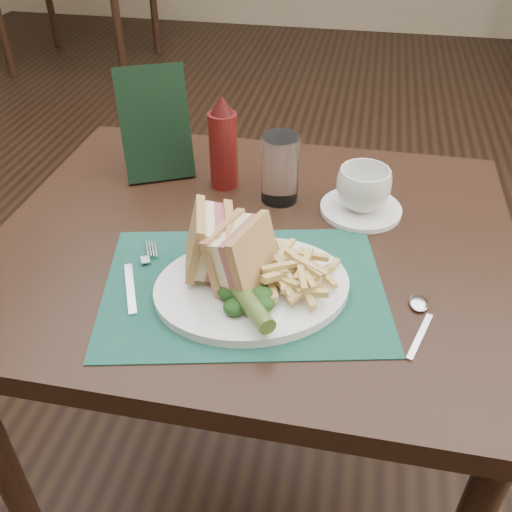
{
  "coord_description": "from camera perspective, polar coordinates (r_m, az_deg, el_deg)",
  "views": [
    {
      "loc": [
        0.16,
        -1.3,
        1.33
      ],
      "look_at": [
        0.03,
        -0.62,
        0.8
      ],
      "focal_mm": 40.0,
      "sensor_mm": 36.0,
      "label": 1
    }
  ],
  "objects": [
    {
      "name": "saucer",
      "position": [
        1.08,
        10.43,
        4.63
      ],
      "size": [
        0.17,
        0.17,
        0.01
      ],
      "primitive_type": "cylinder",
      "rotation": [
        0.0,
        0.0,
        0.16
      ],
      "color": "white",
      "rests_on": "table_main"
    },
    {
      "name": "coffee_cup",
      "position": [
        1.05,
        10.69,
        6.64
      ],
      "size": [
        0.14,
        0.14,
        0.08
      ],
      "primitive_type": "imported",
      "rotation": [
        0.0,
        0.0,
        0.53
      ],
      "color": "white",
      "rests_on": "saucer"
    },
    {
      "name": "ketchup_bottle",
      "position": [
        1.1,
        -3.32,
        11.32
      ],
      "size": [
        0.06,
        0.06,
        0.19
      ],
      "primitive_type": null,
      "rotation": [
        0.0,
        0.0,
        -0.19
      ],
      "color": "#58100F",
      "rests_on": "table_main"
    },
    {
      "name": "wall_back",
      "position": [
        4.98,
        9.59,
        21.38
      ],
      "size": [
        6.0,
        0.0,
        6.0
      ],
      "primitive_type": "plane",
      "rotation": [
        1.57,
        0.0,
        0.0
      ],
      "color": "tan",
      "rests_on": "ground"
    },
    {
      "name": "drinking_glass",
      "position": [
        1.07,
        2.42,
        8.71
      ],
      "size": [
        0.07,
        0.07,
        0.13
      ],
      "primitive_type": "cylinder",
      "rotation": [
        0.0,
        0.0,
        -0.01
      ],
      "color": "white",
      "rests_on": "table_main"
    },
    {
      "name": "check_presenter",
      "position": [
        1.16,
        -10.07,
        12.86
      ],
      "size": [
        0.16,
        0.13,
        0.21
      ],
      "primitive_type": "cube",
      "rotation": [
        -0.31,
        0.0,
        0.45
      ],
      "color": "black",
      "rests_on": "table_main"
    },
    {
      "name": "plate",
      "position": [
        0.87,
        -0.38,
        -3.13
      ],
      "size": [
        0.37,
        0.34,
        0.01
      ],
      "primitive_type": null,
      "rotation": [
        0.0,
        0.0,
        0.4
      ],
      "color": "white",
      "rests_on": "placemat"
    },
    {
      "name": "spoon",
      "position": [
        0.85,
        16.05,
        -6.41
      ],
      "size": [
        0.08,
        0.15,
        0.01
      ],
      "primitive_type": null,
      "rotation": [
        0.0,
        0.0,
        -0.32
      ],
      "color": "silver",
      "rests_on": "table_main"
    },
    {
      "name": "sandwich_half_a",
      "position": [
        0.87,
        -6.09,
        1.42
      ],
      "size": [
        0.1,
        0.12,
        0.1
      ],
      "primitive_type": null,
      "rotation": [
        0.0,
        0.24,
        0.28
      ],
      "color": "tan",
      "rests_on": "plate"
    },
    {
      "name": "placemat",
      "position": [
        0.89,
        -1.19,
        -3.17
      ],
      "size": [
        0.49,
        0.4,
        0.0
      ],
      "primitive_type": "cube",
      "rotation": [
        0.0,
        0.0,
        0.22
      ],
      "color": "#174B3E",
      "rests_on": "table_main"
    },
    {
      "name": "sandwich_half_b",
      "position": [
        0.85,
        -2.64,
        0.6
      ],
      "size": [
        0.11,
        0.12,
        0.11
      ],
      "primitive_type": null,
      "rotation": [
        0.0,
        -0.24,
        -0.32
      ],
      "color": "tan",
      "rests_on": "plate"
    },
    {
      "name": "kale_garnish",
      "position": [
        0.82,
        -0.77,
        -4.29
      ],
      "size": [
        0.11,
        0.08,
        0.03
      ],
      "primitive_type": null,
      "color": "#153613",
      "rests_on": "plate"
    },
    {
      "name": "pickle_spear",
      "position": [
        0.8,
        -0.77,
        -4.6
      ],
      "size": [
        0.09,
        0.11,
        0.03
      ],
      "primitive_type": "cylinder",
      "rotation": [
        1.54,
        0.0,
        0.66
      ],
      "color": "#456125",
      "rests_on": "plate"
    },
    {
      "name": "table_main",
      "position": [
        1.25,
        -0.24,
        -12.18
      ],
      "size": [
        0.9,
        0.75,
        0.75
      ],
      "primitive_type": null,
      "color": "black",
      "rests_on": "ground"
    },
    {
      "name": "fries_pile",
      "position": [
        0.86,
        4.34,
        -1.29
      ],
      "size": [
        0.18,
        0.2,
        0.05
      ],
      "primitive_type": null,
      "color": "#DABC6D",
      "rests_on": "plate"
    },
    {
      "name": "fork",
      "position": [
        0.92,
        -11.81,
        -1.79
      ],
      "size": [
        0.1,
        0.17,
        0.01
      ],
      "primitive_type": null,
      "rotation": [
        0.0,
        0.0,
        0.43
      ],
      "color": "silver",
      "rests_on": "placemat"
    },
    {
      "name": "floor",
      "position": [
        1.86,
        2.87,
        -8.19
      ],
      "size": [
        7.0,
        7.0,
        0.0
      ],
      "primitive_type": "plane",
      "color": "black",
      "rests_on": "ground"
    },
    {
      "name": "table_bg_left",
      "position": [
        4.2,
        -17.25,
        22.74
      ],
      "size": [
        0.9,
        0.75,
        0.75
      ],
      "primitive_type": null,
      "color": "black",
      "rests_on": "ground"
    }
  ]
}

